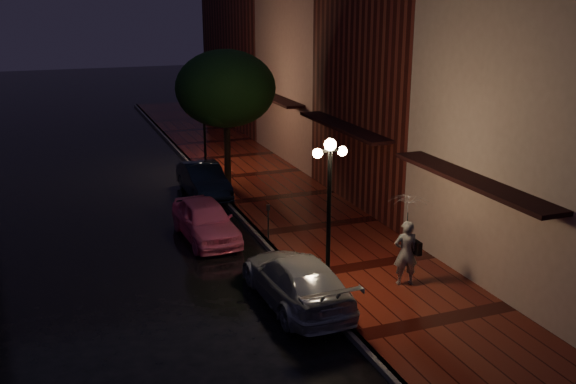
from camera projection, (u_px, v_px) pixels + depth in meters
name	position (u px, v px, depth m)	size (l,w,h in m)	color
ground	(259.00, 238.00, 22.13)	(120.00, 120.00, 0.00)	black
sidewalk	(319.00, 228.00, 22.87)	(4.50, 60.00, 0.15)	#4A120D
curb	(259.00, 235.00, 22.11)	(0.25, 60.00, 0.15)	#595451
storefront_near	(562.00, 135.00, 17.90)	(5.00, 8.00, 8.50)	gray
storefront_mid	(413.00, 64.00, 24.70)	(5.00, 8.00, 11.00)	#511914
storefront_far	(328.00, 69.00, 32.15)	(5.00, 8.00, 9.00)	#8C5951
storefront_extra	(264.00, 46.00, 40.95)	(5.00, 12.00, 10.00)	#511914
streetlamp_near	(329.00, 207.00, 17.02)	(0.96, 0.36, 4.31)	black
streetlamp_far	(204.00, 119.00, 29.55)	(0.96, 0.36, 4.31)	black
street_tree	(226.00, 91.00, 26.47)	(4.16, 4.16, 5.80)	black
pink_car	(205.00, 220.00, 21.81)	(1.62, 4.03, 1.37)	pink
navy_car	(203.00, 180.00, 26.66)	(1.42, 4.08, 1.35)	black
silver_car	(296.00, 280.00, 17.20)	(1.89, 4.65, 1.35)	#9B9CA2
woman_with_umbrella	(407.00, 226.00, 17.69)	(1.10, 1.12, 2.65)	silver
parking_meter	(268.00, 218.00, 21.40)	(0.12, 0.09, 1.20)	black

